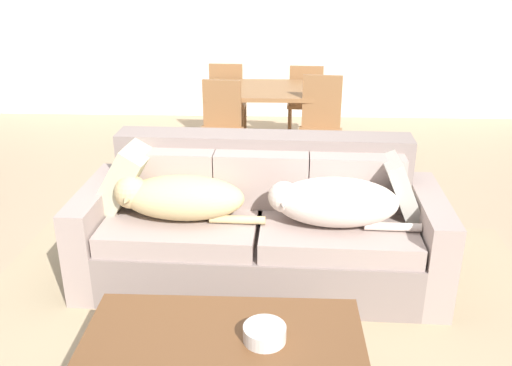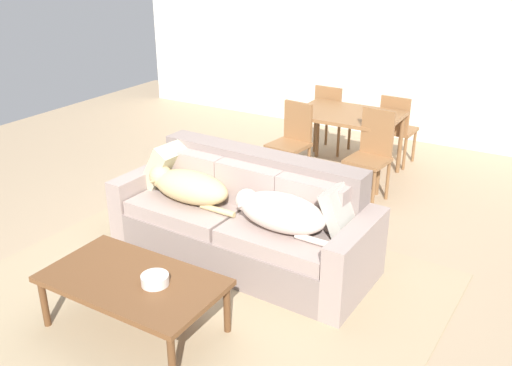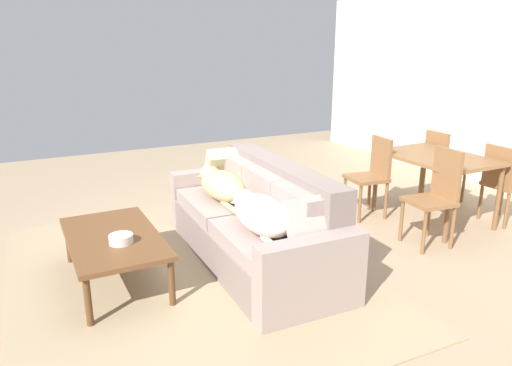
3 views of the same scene
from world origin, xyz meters
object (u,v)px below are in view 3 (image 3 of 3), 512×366
(coffee_table, at_px, (114,240))
(dining_chair_near_left, at_px, (372,173))
(dog_on_right_cushion, at_px, (261,214))
(throw_pillow_by_left_arm, at_px, (226,168))
(dining_chair_far_right, at_px, (503,181))
(bowl_on_coffee_table, at_px, (121,239))
(dining_table, at_px, (437,162))
(throw_pillow_by_right_arm, at_px, (312,223))
(dog_on_left_cushion, at_px, (222,184))
(couch, at_px, (256,224))
(dining_chair_near_right, at_px, (436,193))
(dining_chair_far_left, at_px, (441,163))

(coffee_table, xyz_separation_m, dining_chair_near_left, (-0.31, 2.97, 0.13))
(dog_on_right_cushion, xyz_separation_m, coffee_table, (-0.56, -1.07, -0.24))
(throw_pillow_by_left_arm, height_order, dining_chair_far_right, throw_pillow_by_left_arm)
(bowl_on_coffee_table, distance_m, dining_table, 3.47)
(dining_table, distance_m, dining_chair_near_left, 0.70)
(bowl_on_coffee_table, bearing_deg, throw_pillow_by_right_arm, 57.02)
(coffee_table, distance_m, dining_table, 3.51)
(bowl_on_coffee_table, bearing_deg, dog_on_left_cushion, 116.94)
(throw_pillow_by_left_arm, bearing_deg, couch, -5.28)
(dining_chair_near_left, xyz_separation_m, dining_chair_near_right, (0.93, 0.01, 0.02))
(throw_pillow_by_right_arm, height_order, bowl_on_coffee_table, throw_pillow_by_right_arm)
(couch, bearing_deg, dining_table, 91.88)
(throw_pillow_by_right_arm, bearing_deg, dining_chair_far_left, 115.19)
(dining_chair_far_right, bearing_deg, couch, 84.46)
(dining_table, bearing_deg, dog_on_left_cushion, -102.12)
(throw_pillow_by_left_arm, distance_m, throw_pillow_by_right_arm, 1.74)
(dining_chair_far_left, bearing_deg, dog_on_left_cushion, 91.44)
(dining_table, xyz_separation_m, dining_chair_far_left, (-0.46, 0.61, -0.18))
(dog_on_right_cushion, bearing_deg, throw_pillow_by_right_arm, 27.26)
(coffee_table, relative_size, dining_table, 1.06)
(coffee_table, bearing_deg, dog_on_right_cushion, 62.40)
(dining_chair_near_left, bearing_deg, throw_pillow_by_right_arm, -45.21)
(dining_chair_near_left, bearing_deg, coffee_table, -76.93)
(throw_pillow_by_left_arm, xyz_separation_m, throw_pillow_by_right_arm, (1.73, -0.06, -0.01))
(dining_chair_near_right, relative_size, dining_chair_far_left, 1.08)
(dining_chair_near_left, bearing_deg, dining_chair_near_right, 8.03)
(dog_on_left_cushion, distance_m, dining_chair_far_right, 3.10)
(dining_table, bearing_deg, dog_on_right_cushion, -79.92)
(throw_pillow_by_right_arm, xyz_separation_m, bowl_on_coffee_table, (-0.81, -1.25, -0.19))
(couch, distance_m, dining_chair_far_right, 2.87)
(throw_pillow_by_right_arm, distance_m, coffee_table, 1.64)
(coffee_table, relative_size, dining_chair_far_left, 1.39)
(dining_chair_far_left, bearing_deg, couch, 101.46)
(coffee_table, distance_m, dining_chair_far_left, 4.12)
(couch, distance_m, dining_chair_far_left, 2.89)
(dining_table, bearing_deg, throw_pillow_by_right_arm, -68.70)
(throw_pillow_by_left_arm, xyz_separation_m, bowl_on_coffee_table, (0.92, -1.31, -0.21))
(throw_pillow_by_left_arm, relative_size, dining_table, 0.37)
(couch, relative_size, dining_chair_near_left, 2.51)
(bowl_on_coffee_table, xyz_separation_m, dining_chair_near_right, (0.44, 2.95, 0.07))
(dining_table, bearing_deg, bowl_on_coffee_table, -89.12)
(couch, height_order, dog_on_left_cushion, couch)
(dining_chair_near_right, xyz_separation_m, dining_chair_far_left, (-0.96, 1.12, -0.04))
(couch, relative_size, coffee_table, 1.85)
(throw_pillow_by_right_arm, distance_m, dining_chair_near_left, 2.14)
(dog_on_left_cushion, bearing_deg, coffee_table, -69.54)
(bowl_on_coffee_table, bearing_deg, dining_table, 90.88)
(dining_chair_far_left, bearing_deg, dining_chair_near_left, 93.72)
(dining_chair_near_right, bearing_deg, throw_pillow_by_right_arm, -71.42)
(dining_table, distance_m, dining_chair_far_left, 0.79)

